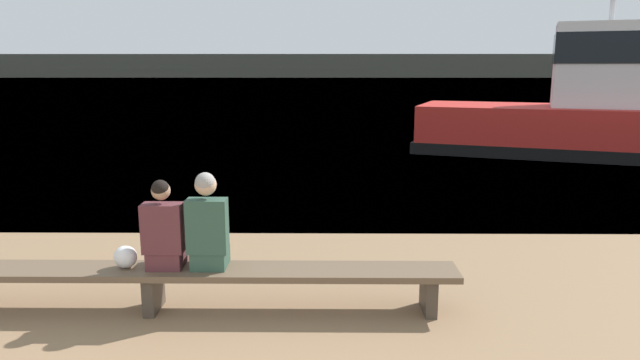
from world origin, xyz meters
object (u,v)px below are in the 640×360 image
object	(u,v)px
shopping_bag	(125,257)
tugboat_red	(602,115)
bench_main	(153,276)
person_left	(164,231)
person_right	(208,226)

from	to	relation	value
shopping_bag	tugboat_red	size ratio (longest dim) A/B	0.02
bench_main	tugboat_red	xyz separation A→B (m)	(9.75, 10.78, 0.80)
bench_main	person_left	world-z (taller)	person_left
person_left	shopping_bag	world-z (taller)	person_left
bench_main	person_right	world-z (taller)	person_right
shopping_bag	person_left	bearing A→B (deg)	-1.11
bench_main	shopping_bag	world-z (taller)	shopping_bag
person_left	person_right	distance (m)	0.46
person_left	tugboat_red	xyz separation A→B (m)	(9.61, 10.77, 0.31)
person_left	tugboat_red	bearing A→B (deg)	48.27
shopping_bag	tugboat_red	xyz separation A→B (m)	(10.03, 10.76, 0.60)
shopping_bag	tugboat_red	world-z (taller)	tugboat_red
person_left	person_right	size ratio (longest dim) A/B	0.92
tugboat_red	person_right	bearing A→B (deg)	159.37
person_right	tugboat_red	bearing A→B (deg)	49.68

